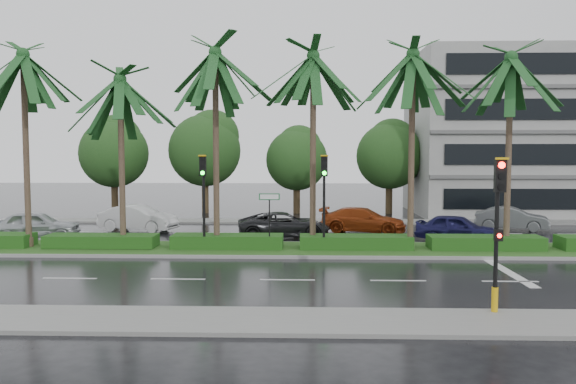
{
  "coord_description": "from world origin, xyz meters",
  "views": [
    {
      "loc": [
        0.63,
        -25.06,
        4.6
      ],
      "look_at": [
        -0.18,
        1.5,
        2.75
      ],
      "focal_mm": 35.0,
      "sensor_mm": 36.0,
      "label": 1
    }
  ],
  "objects_px": {
    "car_darkgrey": "(284,225)",
    "car_red": "(363,220)",
    "car_white": "(138,218)",
    "car_silver": "(36,225)",
    "signal_median_left": "(203,188)",
    "car_blue": "(457,228)",
    "signal_near": "(498,228)",
    "car_grey": "(512,218)",
    "street_sign": "(269,207)"
  },
  "relations": [
    {
      "from": "street_sign",
      "to": "car_grey",
      "type": "distance_m",
      "value": 16.28
    },
    {
      "from": "street_sign",
      "to": "car_white",
      "type": "bearing_deg",
      "value": 139.36
    },
    {
      "from": "car_red",
      "to": "car_white",
      "type": "bearing_deg",
      "value": 102.6
    },
    {
      "from": "car_silver",
      "to": "car_red",
      "type": "distance_m",
      "value": 17.99
    },
    {
      "from": "car_silver",
      "to": "car_white",
      "type": "relative_size",
      "value": 0.97
    },
    {
      "from": "signal_near",
      "to": "car_blue",
      "type": "xyz_separation_m",
      "value": [
        2.5,
        13.39,
        -1.79
      ]
    },
    {
      "from": "car_red",
      "to": "car_blue",
      "type": "distance_m",
      "value": 5.63
    },
    {
      "from": "car_grey",
      "to": "car_blue",
      "type": "bearing_deg",
      "value": 156.4
    },
    {
      "from": "car_white",
      "to": "car_silver",
      "type": "bearing_deg",
      "value": 140.21
    },
    {
      "from": "signal_median_left",
      "to": "car_red",
      "type": "distance_m",
      "value": 10.93
    },
    {
      "from": "car_darkgrey",
      "to": "car_red",
      "type": "bearing_deg",
      "value": -71.84
    },
    {
      "from": "signal_near",
      "to": "car_grey",
      "type": "relative_size",
      "value": 1.04
    },
    {
      "from": "street_sign",
      "to": "car_blue",
      "type": "bearing_deg",
      "value": 20.33
    },
    {
      "from": "signal_median_left",
      "to": "car_blue",
      "type": "xyz_separation_m",
      "value": [
        12.5,
        3.7,
        -2.29
      ]
    },
    {
      "from": "car_silver",
      "to": "car_blue",
      "type": "bearing_deg",
      "value": -101.15
    },
    {
      "from": "car_blue",
      "to": "car_grey",
      "type": "relative_size",
      "value": 1.0
    },
    {
      "from": "signal_median_left",
      "to": "car_silver",
      "type": "bearing_deg",
      "value": 158.07
    },
    {
      "from": "car_silver",
      "to": "car_red",
      "type": "height_order",
      "value": "car_silver"
    },
    {
      "from": "street_sign",
      "to": "car_white",
      "type": "height_order",
      "value": "street_sign"
    },
    {
      "from": "signal_median_left",
      "to": "street_sign",
      "type": "xyz_separation_m",
      "value": [
        3.0,
        0.18,
        -0.87
      ]
    },
    {
      "from": "car_white",
      "to": "car_grey",
      "type": "xyz_separation_m",
      "value": [
        22.21,
        1.14,
        -0.07
      ]
    },
    {
      "from": "street_sign",
      "to": "car_grey",
      "type": "relative_size",
      "value": 0.62
    },
    {
      "from": "street_sign",
      "to": "signal_near",
      "type": "bearing_deg",
      "value": -54.66
    },
    {
      "from": "street_sign",
      "to": "car_red",
      "type": "xyz_separation_m",
      "value": [
        5.0,
        6.91,
        -1.41
      ]
    },
    {
      "from": "signal_near",
      "to": "car_grey",
      "type": "distance_m",
      "value": 19.44
    },
    {
      "from": "signal_near",
      "to": "car_red",
      "type": "height_order",
      "value": "signal_near"
    },
    {
      "from": "signal_near",
      "to": "street_sign",
      "type": "xyz_separation_m",
      "value": [
        -7.0,
        9.87,
        -0.38
      ]
    },
    {
      "from": "car_white",
      "to": "car_blue",
      "type": "height_order",
      "value": "car_white"
    },
    {
      "from": "car_red",
      "to": "signal_median_left",
      "type": "bearing_deg",
      "value": 144.74
    },
    {
      "from": "car_red",
      "to": "street_sign",
      "type": "bearing_deg",
      "value": 157.29
    },
    {
      "from": "car_silver",
      "to": "car_darkgrey",
      "type": "bearing_deg",
      "value": -96.27
    },
    {
      "from": "signal_near",
      "to": "car_red",
      "type": "distance_m",
      "value": 16.99
    },
    {
      "from": "street_sign",
      "to": "car_blue",
      "type": "height_order",
      "value": "street_sign"
    },
    {
      "from": "car_darkgrey",
      "to": "car_grey",
      "type": "distance_m",
      "value": 13.93
    },
    {
      "from": "signal_median_left",
      "to": "car_darkgrey",
      "type": "relative_size",
      "value": 0.87
    },
    {
      "from": "car_red",
      "to": "car_darkgrey",
      "type": "bearing_deg",
      "value": 129.03
    },
    {
      "from": "car_darkgrey",
      "to": "car_grey",
      "type": "xyz_separation_m",
      "value": [
        13.5,
        3.45,
        -0.01
      ]
    },
    {
      "from": "signal_median_left",
      "to": "car_grey",
      "type": "bearing_deg",
      "value": 26.19
    },
    {
      "from": "car_white",
      "to": "car_blue",
      "type": "xyz_separation_m",
      "value": [
        17.71,
        -3.52,
        -0.05
      ]
    },
    {
      "from": "street_sign",
      "to": "car_darkgrey",
      "type": "relative_size",
      "value": 0.52
    },
    {
      "from": "signal_near",
      "to": "car_blue",
      "type": "distance_m",
      "value": 13.74
    },
    {
      "from": "car_silver",
      "to": "car_red",
      "type": "bearing_deg",
      "value": -90.43
    },
    {
      "from": "street_sign",
      "to": "car_darkgrey",
      "type": "bearing_deg",
      "value": 83.96
    },
    {
      "from": "car_silver",
      "to": "car_grey",
      "type": "distance_m",
      "value": 27.07
    },
    {
      "from": "street_sign",
      "to": "car_silver",
      "type": "bearing_deg",
      "value": 163.66
    },
    {
      "from": "car_silver",
      "to": "car_darkgrey",
      "type": "height_order",
      "value": "car_silver"
    },
    {
      "from": "car_silver",
      "to": "car_red",
      "type": "xyz_separation_m",
      "value": [
        17.71,
        3.18,
        -0.05
      ]
    },
    {
      "from": "car_blue",
      "to": "car_grey",
      "type": "xyz_separation_m",
      "value": [
        4.5,
        4.66,
        -0.02
      ]
    },
    {
      "from": "signal_median_left",
      "to": "car_white",
      "type": "bearing_deg",
      "value": 125.77
    },
    {
      "from": "car_white",
      "to": "car_darkgrey",
      "type": "height_order",
      "value": "car_white"
    }
  ]
}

